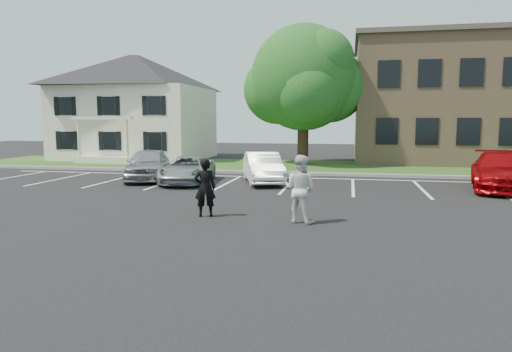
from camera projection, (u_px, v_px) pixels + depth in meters
The scene contains 12 objects.
ground_plane at pixel (249, 226), 12.27m from camera, with size 90.00×90.00×0.00m, color black.
curb at pixel (298, 173), 23.93m from camera, with size 40.00×0.30×0.15m, color gray.
grass_strip at pixel (305, 167), 27.82m from camera, with size 44.00×8.00×0.08m, color #264D18.
stall_lines at pixel (321, 183), 20.69m from camera, with size 34.00×5.36×0.01m.
house at pixel (136, 107), 33.83m from camera, with size 10.30×9.22×7.60m.
tree at pixel (305, 80), 28.66m from camera, with size 7.80×7.20×8.80m.
man_black_suit at pixel (205, 188), 13.46m from camera, with size 0.63×0.41×1.73m, color black.
man_white_shirt at pixel (300, 189), 12.65m from camera, with size 0.92×0.72×1.90m, color silver.
car_silver_west at pixel (148, 164), 21.80m from camera, with size 1.80×4.46×1.52m, color #ABACB0.
car_silver_minivan at pixel (188, 170), 20.78m from camera, with size 2.02×4.37×1.21m, color #A5A7AC.
car_white_sedan at pixel (263, 168), 20.82m from camera, with size 1.47×4.23×1.39m, color white.
car_red_compact at pixel (501, 171), 18.74m from camera, with size 2.16×5.32×1.55m, color #960307.
Camera 1 is at (2.62, -11.73, 2.83)m, focal length 32.00 mm.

